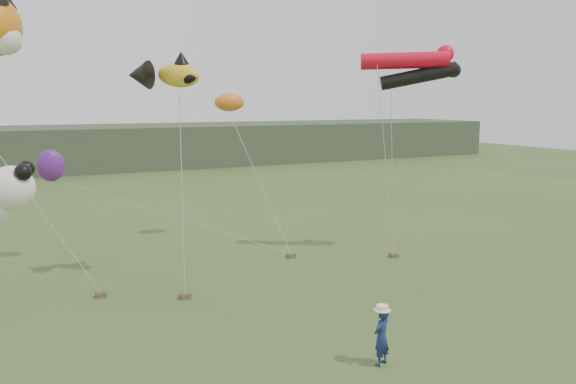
{
  "coord_description": "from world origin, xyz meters",
  "views": [
    {
      "loc": [
        -6.41,
        -12.36,
        6.42
      ],
      "look_at": [
        1.15,
        3.0,
        3.64
      ],
      "focal_mm": 35.0,
      "sensor_mm": 36.0,
      "label": 1
    }
  ],
  "objects": [
    {
      "name": "sandbag_anchors",
      "position": [
        -0.79,
        5.55,
        0.09
      ],
      "size": [
        17.16,
        5.35,
        0.17
      ],
      "color": "brown",
      "rests_on": "ground"
    },
    {
      "name": "ground",
      "position": [
        0.0,
        0.0,
        0.0
      ],
      "size": [
        120.0,
        120.0,
        0.0
      ],
      "primitive_type": "plane",
      "color": "#385123",
      "rests_on": "ground"
    },
    {
      "name": "festival_attendant",
      "position": [
        1.36,
        -1.74,
        0.72
      ],
      "size": [
        0.62,
        0.53,
        1.45
      ],
      "primitive_type": "imported",
      "rotation": [
        0.0,
        0.0,
        3.57
      ],
      "color": "navy",
      "rests_on": "ground"
    },
    {
      "name": "misc_kites",
      "position": [
        -1.2,
        11.86,
        5.14
      ],
      "size": [
        8.92,
        1.07,
        3.53
      ],
      "color": "orange",
      "rests_on": "ground"
    },
    {
      "name": "headland",
      "position": [
        -3.11,
        44.69,
        1.92
      ],
      "size": [
        90.0,
        13.0,
        4.0
      ],
      "color": "#2D3D28",
      "rests_on": "ground"
    },
    {
      "name": "tube_kites",
      "position": [
        8.56,
        6.19,
        7.84
      ],
      "size": [
        3.88,
        2.51,
        1.83
      ],
      "color": "black",
      "rests_on": "ground"
    },
    {
      "name": "fish_kite",
      "position": [
        -1.57,
        7.07,
        7.32
      ],
      "size": [
        2.71,
        1.78,
        1.3
      ],
      "color": "gold",
      "rests_on": "ground"
    }
  ]
}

